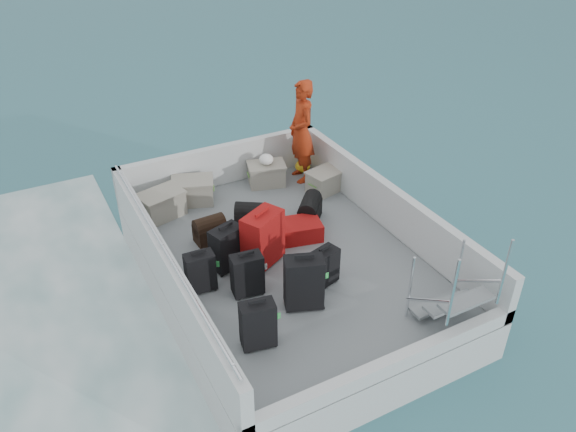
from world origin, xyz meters
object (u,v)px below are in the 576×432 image
suitcase_4 (247,275)px  crate_1 (193,192)px  suitcase_2 (227,248)px  suitcase_1 (200,273)px  crate_2 (267,175)px  suitcase_0 (258,325)px  suitcase_6 (324,268)px  suitcase_8 (298,230)px  passenger (301,132)px  suitcase_3 (304,283)px  crate_0 (162,205)px  suitcase_5 (263,239)px  crate_3 (325,182)px

suitcase_4 → crate_1: (0.17, 2.53, -0.10)m
suitcase_2 → suitcase_4: 0.63m
suitcase_1 → suitcase_2: size_ratio=0.90×
crate_2 → suitcase_1: bearing=-132.9°
suitcase_0 → suitcase_6: 1.38m
suitcase_8 → suitcase_6: bearing=-178.2°
suitcase_1 → suitcase_8: suitcase_1 is taller
suitcase_4 → crate_2: bearing=66.1°
suitcase_6 → passenger: (1.16, 2.70, 0.62)m
suitcase_8 → suitcase_3: bearing=166.9°
crate_1 → passenger: passenger is taller
suitcase_0 → passenger: passenger is taller
suitcase_2 → suitcase_3: (0.53, -1.18, 0.05)m
suitcase_1 → crate_0: suitcase_1 is taller
suitcase_8 → crate_2: crate_2 is taller
suitcase_5 → crate_3: (1.81, 1.32, -0.22)m
suitcase_0 → crate_2: 3.84m
suitcase_1 → crate_1: bearing=76.6°
suitcase_0 → crate_3: suitcase_0 is taller
suitcase_1 → suitcase_6: bearing=-19.7°
suitcase_8 → crate_0: size_ratio=1.07×
suitcase_3 → crate_0: bearing=128.2°
suitcase_6 → crate_3: (1.31, 2.12, -0.09)m
passenger → suitcase_0: bearing=-28.0°
suitcase_5 → crate_0: size_ratio=1.22×
suitcase_4 → passenger: (2.13, 2.41, 0.59)m
suitcase_1 → suitcase_3: 1.36m
suitcase_5 → crate_1: 2.05m
suitcase_2 → suitcase_4: suitcase_2 is taller
suitcase_0 → suitcase_6: size_ratio=1.16×
suitcase_0 → suitcase_2: (0.26, 1.53, 0.01)m
suitcase_8 → crate_2: 1.72m
suitcase_1 → suitcase_8: bearing=19.2°
crate_2 → passenger: (0.63, -0.09, 0.71)m
suitcase_4 → crate_1: suitcase_4 is taller
suitcase_0 → passenger: size_ratio=0.35×
suitcase_2 → suitcase_8: bearing=-9.8°
suitcase_3 → suitcase_8: bearing=84.5°
suitcase_8 → passenger: passenger is taller
crate_2 → crate_3: size_ratio=1.04×
suitcase_1 → suitcase_4: size_ratio=0.96×
suitcase_0 → suitcase_4: (0.28, 0.90, -0.01)m
suitcase_2 → crate_2: 2.41m
suitcase_2 → passenger: 2.84m
suitcase_8 → suitcase_1: bearing=118.2°
suitcase_8 → crate_0: crate_0 is taller
suitcase_6 → crate_1: size_ratio=0.84×
suitcase_5 → suitcase_6: (0.50, -0.80, -0.13)m
suitcase_5 → suitcase_2: bearing=138.0°
suitcase_1 → suitcase_6: 1.60m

